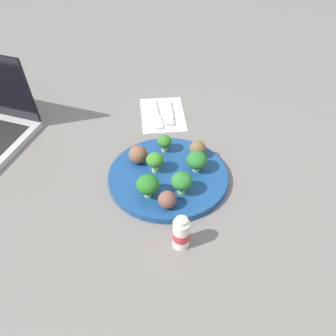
# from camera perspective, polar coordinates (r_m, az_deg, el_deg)

# --- Properties ---
(ground_plane) EXTENTS (4.00, 4.00, 0.00)m
(ground_plane) POSITION_cam_1_polar(r_m,az_deg,el_deg) (1.00, 0.00, -1.54)
(ground_plane) COLOR slate
(plate) EXTENTS (0.28, 0.28, 0.02)m
(plate) POSITION_cam_1_polar(r_m,az_deg,el_deg) (1.00, 0.00, -1.21)
(plate) COLOR navy
(plate) RESTS_ON ground_plane
(broccoli_floret_front_right) EXTENTS (0.05, 0.05, 0.05)m
(broccoli_floret_front_right) POSITION_cam_1_polar(r_m,az_deg,el_deg) (0.99, 3.86, 1.03)
(broccoli_floret_front_right) COLOR #A9C677
(broccoli_floret_front_right) RESTS_ON plate
(broccoli_floret_back_right) EXTENTS (0.05, 0.05, 0.05)m
(broccoli_floret_back_right) POSITION_cam_1_polar(r_m,az_deg,el_deg) (0.92, -2.75, -2.26)
(broccoli_floret_back_right) COLOR #94C466
(broccoli_floret_back_right) RESTS_ON plate
(broccoli_floret_center) EXTENTS (0.04, 0.04, 0.05)m
(broccoli_floret_center) POSITION_cam_1_polar(r_m,az_deg,el_deg) (0.98, -1.76, 1.00)
(broccoli_floret_center) COLOR #A2C86E
(broccoli_floret_center) RESTS_ON plate
(broccoli_floret_mid_right) EXTENTS (0.05, 0.05, 0.05)m
(broccoli_floret_mid_right) POSITION_cam_1_polar(r_m,az_deg,el_deg) (0.93, 1.85, -1.82)
(broccoli_floret_mid_right) COLOR #95CA68
(broccoli_floret_mid_right) RESTS_ON plate
(broccoli_floret_far_rim) EXTENTS (0.04, 0.04, 0.04)m
(broccoli_floret_far_rim) POSITION_cam_1_polar(r_m,az_deg,el_deg) (1.04, -0.49, 3.51)
(broccoli_floret_far_rim) COLOR #ACB97D
(broccoli_floret_far_rim) RESTS_ON plate
(meatball_back_right) EXTENTS (0.05, 0.05, 0.05)m
(meatball_back_right) POSITION_cam_1_polar(r_m,az_deg,el_deg) (1.01, -4.05, 1.81)
(meatball_back_right) COLOR brown
(meatball_back_right) RESTS_ON plate
(meatball_front_left) EXTENTS (0.04, 0.04, 0.04)m
(meatball_front_left) POSITION_cam_1_polar(r_m,az_deg,el_deg) (1.03, 3.99, 2.56)
(meatball_front_left) COLOR brown
(meatball_front_left) RESTS_ON plate
(meatball_center) EXTENTS (0.04, 0.04, 0.04)m
(meatball_center) POSITION_cam_1_polar(r_m,az_deg,el_deg) (0.90, -0.10, -4.26)
(meatball_center) COLOR brown
(meatball_center) RESTS_ON plate
(napkin) EXTENTS (0.18, 0.14, 0.01)m
(napkin) POSITION_cam_1_polar(r_m,az_deg,el_deg) (1.21, -0.69, 7.19)
(napkin) COLOR white
(napkin) RESTS_ON ground_plane
(fork) EXTENTS (0.12, 0.03, 0.01)m
(fork) POSITION_cam_1_polar(r_m,az_deg,el_deg) (1.20, 0.20, 7.23)
(fork) COLOR silver
(fork) RESTS_ON napkin
(knife) EXTENTS (0.15, 0.04, 0.01)m
(knife) POSITION_cam_1_polar(r_m,az_deg,el_deg) (1.20, -1.51, 7.15)
(knife) COLOR silver
(knife) RESTS_ON napkin
(yogurt_bottle) EXTENTS (0.03, 0.03, 0.08)m
(yogurt_bottle) POSITION_cam_1_polar(r_m,az_deg,el_deg) (0.85, 1.76, -8.75)
(yogurt_bottle) COLOR white
(yogurt_bottle) RESTS_ON ground_plane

